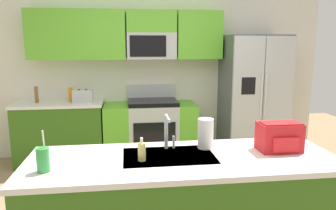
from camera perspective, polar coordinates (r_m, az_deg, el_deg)
kitchen_wall_unit at (r=5.01m, az=-3.59°, el=7.88°), size 5.20×0.43×2.60m
back_counter at (r=4.97m, az=-18.39°, el=-4.62°), size 1.24×0.63×0.90m
range_oven at (r=4.90m, az=-3.14°, el=-4.41°), size 1.36×0.61×1.10m
refrigerator at (r=5.08m, az=14.76°, el=1.37°), size 0.90×0.76×1.85m
toaster at (r=4.76m, az=-14.81°, el=1.55°), size 0.28×0.16×0.18m
pepper_mill at (r=4.93m, az=-22.21°, el=1.70°), size 0.05×0.05×0.23m
bottle_orange at (r=4.89m, az=-16.80°, el=1.80°), size 0.07×0.07×0.20m
sink_faucet at (r=2.53m, az=-0.12°, el=-4.25°), size 0.09×0.21×0.28m
drink_cup_green at (r=2.28m, az=-21.20°, el=-8.98°), size 0.08×0.08×0.28m
soap_dispenser at (r=2.33m, az=-4.65°, el=-8.18°), size 0.06×0.06×0.17m
paper_towel_roll at (r=2.60m, az=6.64°, el=-5.02°), size 0.12×0.12×0.24m
backpack at (r=2.66m, az=19.09°, el=-5.22°), size 0.32×0.22×0.23m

